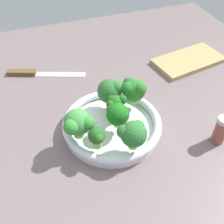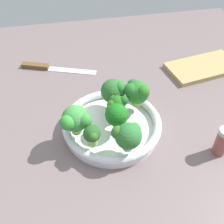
% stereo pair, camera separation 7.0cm
% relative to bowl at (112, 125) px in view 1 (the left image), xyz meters
% --- Properties ---
extents(ground_plane, '(1.30, 1.30, 0.03)m').
position_rel_bowl_xyz_m(ground_plane, '(0.03, 0.04, -0.03)').
color(ground_plane, slate).
extents(bowl, '(0.27, 0.27, 0.04)m').
position_rel_bowl_xyz_m(bowl, '(0.00, 0.00, 0.00)').
color(bowl, white).
rests_on(bowl, ground_plane).
extents(broccoli_floret_0, '(0.06, 0.06, 0.07)m').
position_rel_bowl_xyz_m(broccoli_floret_0, '(0.01, -0.02, 0.06)').
color(broccoli_floret_0, '#8DD06A').
rests_on(broccoli_floret_0, bowl).
extents(broccoli_floret_1, '(0.08, 0.06, 0.08)m').
position_rel_bowl_xyz_m(broccoli_floret_1, '(0.02, -0.10, 0.06)').
color(broccoli_floret_1, '#86CF67').
rests_on(broccoli_floret_1, bowl).
extents(broccoli_floret_2, '(0.07, 0.07, 0.08)m').
position_rel_bowl_xyz_m(broccoli_floret_2, '(0.08, 0.05, 0.07)').
color(broccoli_floret_2, '#7DBC4D').
rests_on(broccoli_floret_2, bowl).
extents(broccoli_floret_3, '(0.06, 0.05, 0.06)m').
position_rel_bowl_xyz_m(broccoli_floret_3, '(0.02, 0.02, 0.06)').
color(broccoli_floret_3, '#94D473').
rests_on(broccoli_floret_3, bowl).
extents(broccoli_floret_4, '(0.07, 0.07, 0.08)m').
position_rel_bowl_xyz_m(broccoli_floret_4, '(0.02, 0.07, 0.06)').
color(broccoli_floret_4, '#8CC364').
rests_on(broccoli_floret_4, bowl).
extents(broccoli_floret_5, '(0.04, 0.05, 0.06)m').
position_rel_bowl_xyz_m(broccoli_floret_5, '(-0.06, -0.07, 0.06)').
color(broccoli_floret_5, '#90CB61').
rests_on(broccoli_floret_5, bowl).
extents(broccoli_floret_6, '(0.08, 0.07, 0.08)m').
position_rel_bowl_xyz_m(broccoli_floret_6, '(-0.10, -0.03, 0.07)').
color(broccoli_floret_6, '#82BB53').
rests_on(broccoli_floret_6, bowl).
extents(knife, '(0.26, 0.11, 0.01)m').
position_rel_bowl_xyz_m(knife, '(-0.16, 0.33, -0.01)').
color(knife, silver).
rests_on(knife, ground_plane).
extents(cutting_board, '(0.27, 0.17, 0.02)m').
position_rel_bowl_xyz_m(cutting_board, '(0.37, 0.22, -0.01)').
color(cutting_board, tan).
rests_on(cutting_board, ground_plane).
extents(pepper_shaker, '(0.04, 0.04, 0.08)m').
position_rel_bowl_xyz_m(pepper_shaker, '(0.25, -0.13, 0.02)').
color(pepper_shaker, '#924941').
rests_on(pepper_shaker, ground_plane).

